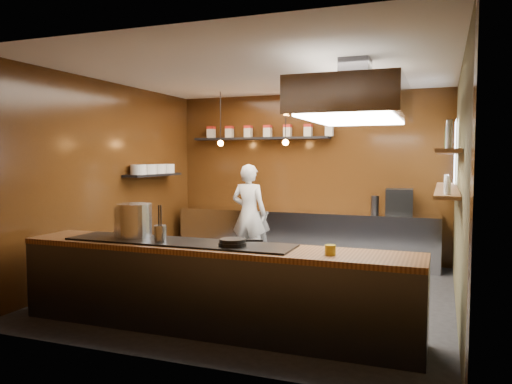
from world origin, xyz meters
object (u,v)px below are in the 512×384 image
at_px(espresso_machine, 399,202).
at_px(chef, 249,214).
at_px(stockpot_small, 130,222).
at_px(extractor_hood, 355,102).
at_px(stockpot_large, 134,220).

bearing_deg(espresso_machine, chef, -173.23).
bearing_deg(espresso_machine, stockpot_small, -129.40).
bearing_deg(extractor_hood, espresso_machine, 82.81).
xyz_separation_m(stockpot_large, stockpot_small, (-0.09, 0.04, -0.03)).
height_order(stockpot_large, stockpot_small, stockpot_large).
bearing_deg(stockpot_large, espresso_machine, 54.82).
height_order(extractor_hood, stockpot_small, extractor_hood).
xyz_separation_m(extractor_hood, stockpot_small, (-2.39, -1.11, -1.40)).
bearing_deg(stockpot_small, espresso_machine, 53.64).
relative_size(espresso_machine, chef, 0.25).
bearing_deg(espresso_machine, extractor_hood, -100.23).
height_order(extractor_hood, stockpot_large, extractor_hood).
xyz_separation_m(stockpot_large, espresso_machine, (2.62, 3.72, -0.02)).
bearing_deg(extractor_hood, stockpot_large, -153.58).
relative_size(extractor_hood, espresso_machine, 4.65).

